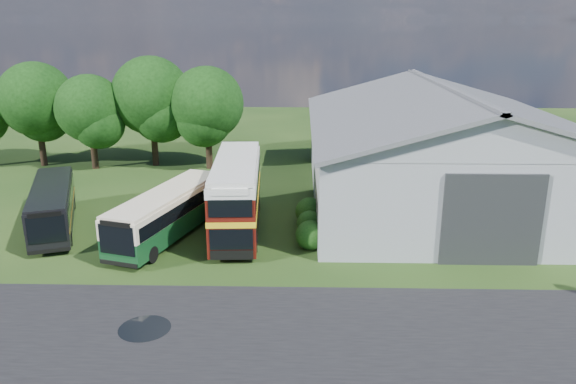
{
  "coord_description": "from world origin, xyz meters",
  "views": [
    {
      "loc": [
        5.07,
        -23.75,
        12.46
      ],
      "look_at": [
        4.28,
        8.0,
        2.71
      ],
      "focal_mm": 35.0,
      "sensor_mm": 36.0,
      "label": 1
    }
  ],
  "objects_px": {
    "storage_shed": "(440,141)",
    "bus_dark_single": "(52,206)",
    "bus_green_single": "(168,213)",
    "bus_maroon_double": "(237,195)"
  },
  "relations": [
    {
      "from": "bus_dark_single",
      "to": "storage_shed",
      "type": "bearing_deg",
      "value": -4.25
    },
    {
      "from": "storage_shed",
      "to": "bus_dark_single",
      "type": "relative_size",
      "value": 2.47
    },
    {
      "from": "storage_shed",
      "to": "bus_dark_single",
      "type": "xyz_separation_m",
      "value": [
        -25.36,
        -7.14,
        -2.72
      ]
    },
    {
      "from": "storage_shed",
      "to": "bus_dark_single",
      "type": "bearing_deg",
      "value": -164.27
    },
    {
      "from": "storage_shed",
      "to": "bus_green_single",
      "type": "relative_size",
      "value": 2.35
    },
    {
      "from": "bus_dark_single",
      "to": "bus_maroon_double",
      "type": "bearing_deg",
      "value": -20.56
    },
    {
      "from": "bus_green_single",
      "to": "bus_dark_single",
      "type": "distance_m",
      "value": 7.63
    },
    {
      "from": "storage_shed",
      "to": "bus_dark_single",
      "type": "distance_m",
      "value": 26.49
    },
    {
      "from": "storage_shed",
      "to": "bus_maroon_double",
      "type": "height_order",
      "value": "storage_shed"
    },
    {
      "from": "bus_dark_single",
      "to": "bus_green_single",
      "type": "bearing_deg",
      "value": -30.0
    }
  ]
}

